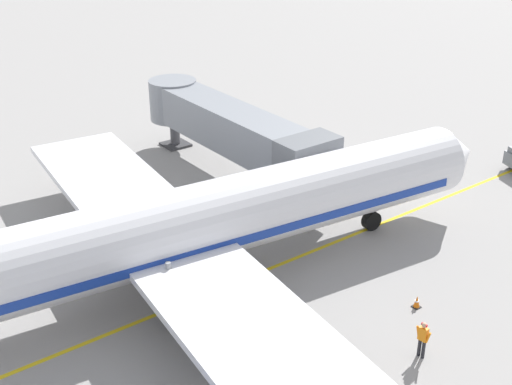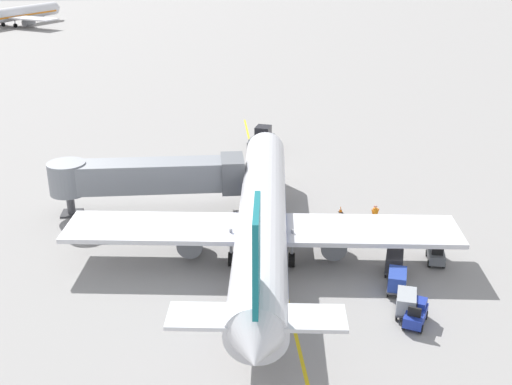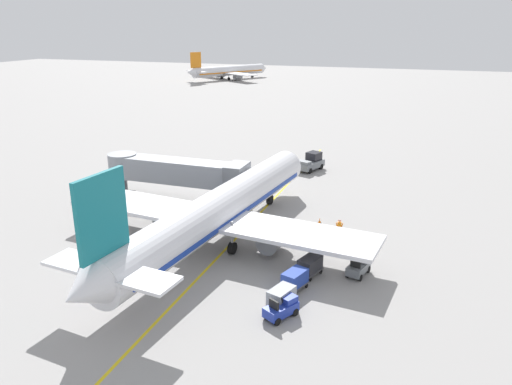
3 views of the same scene
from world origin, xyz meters
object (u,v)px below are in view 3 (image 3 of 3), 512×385
object	(u,v)px
baggage_cart_third_in_train	(281,297)
baggage_tug_lead	(282,308)
pushback_tractor	(310,162)
distant_taxiing_airliner	(229,71)
jet_bridge	(175,171)
ground_crew_wing_walker	(339,227)
safety_cone_nose_left	(320,221)
baggage_cart_second_in_train	(295,279)
baggage_tug_trailing	(359,266)
parked_airliner	(219,210)
baggage_cart_front	(310,265)

from	to	relation	value
baggage_cart_third_in_train	baggage_tug_lead	bearing A→B (deg)	-71.65
pushback_tractor	distant_taxiing_airliner	world-z (taller)	distant_taxiing_airliner
jet_bridge	distant_taxiing_airliner	xyz separation A→B (m)	(-44.08, 123.28, -0.43)
jet_bridge	baggage_cart_third_in_train	distance (m)	25.97
ground_crew_wing_walker	safety_cone_nose_left	distance (m)	3.63
jet_bridge	baggage_cart_second_in_train	size ratio (longest dim) A/B	5.81
baggage_tug_trailing	baggage_cart_third_in_train	distance (m)	8.32
parked_airliner	safety_cone_nose_left	size ratio (longest dim) A/B	63.30
baggage_tug_trailing	safety_cone_nose_left	size ratio (longest dim) A/B	4.60
jet_bridge	pushback_tractor	size ratio (longest dim) A/B	3.53
ground_crew_wing_walker	baggage_tug_trailing	bearing A→B (deg)	-67.83
parked_airliner	pushback_tractor	distance (m)	26.72
baggage_cart_second_in_train	safety_cone_nose_left	distance (m)	13.97
baggage_tug_trailing	pushback_tractor	bearing A→B (deg)	110.87
baggage_cart_second_in_train	baggage_tug_trailing	bearing A→B (deg)	44.08
baggage_tug_trailing	jet_bridge	bearing A→B (deg)	153.37
safety_cone_nose_left	baggage_cart_front	bearing A→B (deg)	-81.53
baggage_tug_lead	baggage_cart_second_in_train	bearing A→B (deg)	91.91
safety_cone_nose_left	baggage_cart_third_in_train	bearing A→B (deg)	-86.89
jet_bridge	baggage_tug_trailing	distance (m)	25.51
jet_bridge	baggage_tug_trailing	bearing A→B (deg)	-26.63
pushback_tractor	baggage_cart_third_in_train	distance (m)	36.24
baggage_cart_third_in_train	distant_taxiing_airliner	bearing A→B (deg)	113.73
baggage_tug_lead	ground_crew_wing_walker	size ratio (longest dim) A/B	1.64
pushback_tractor	baggage_cart_third_in_train	world-z (taller)	pushback_tractor
baggage_cart_third_in_train	distant_taxiing_airliner	size ratio (longest dim) A/B	0.09
pushback_tractor	baggage_tug_trailing	size ratio (longest dim) A/B	1.80
jet_bridge	baggage_tug_lead	size ratio (longest dim) A/B	6.23
jet_bridge	baggage_cart_front	size ratio (longest dim) A/B	5.81
baggage_tug_trailing	distant_taxiing_airliner	size ratio (longest dim) A/B	0.09
jet_bridge	baggage_cart_front	distance (m)	23.05
baggage_cart_front	baggage_cart_second_in_train	bearing A→B (deg)	-101.81
jet_bridge	baggage_tug_trailing	size ratio (longest dim) A/B	6.35
baggage_cart_second_in_train	baggage_cart_third_in_train	xyz separation A→B (m)	(-0.22, -2.86, 0.00)
parked_airliner	baggage_cart_second_in_train	world-z (taller)	parked_airliner
baggage_cart_front	safety_cone_nose_left	bearing A→B (deg)	98.47
baggage_tug_lead	safety_cone_nose_left	size ratio (longest dim) A/B	4.69
parked_airliner	pushback_tractor	world-z (taller)	parked_airliner
parked_airliner	baggage_cart_third_in_train	xyz separation A→B (m)	(8.78, -9.12, -2.24)
jet_bridge	baggage_cart_third_in_train	world-z (taller)	jet_bridge
baggage_cart_front	baggage_cart_second_in_train	distance (m)	2.70
baggage_tug_lead	parked_airliner	bearing A→B (deg)	131.92
ground_crew_wing_walker	safety_cone_nose_left	size ratio (longest dim) A/B	2.86
baggage_tug_lead	baggage_cart_front	distance (m)	6.57
baggage_cart_second_in_train	ground_crew_wing_walker	xyz separation A→B (m)	(1.34, 11.33, 0.00)
pushback_tractor	baggage_cart_front	xyz separation A→B (m)	(7.21, -30.16, -0.15)
safety_cone_nose_left	distant_taxiing_airliner	size ratio (longest dim) A/B	0.02
pushback_tractor	ground_crew_wing_walker	bearing A→B (deg)	-69.57
baggage_tug_trailing	baggage_cart_front	xyz separation A→B (m)	(-3.72, -1.50, 0.24)
baggage_cart_front	baggage_cart_third_in_train	xyz separation A→B (m)	(-0.77, -5.50, 0.00)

